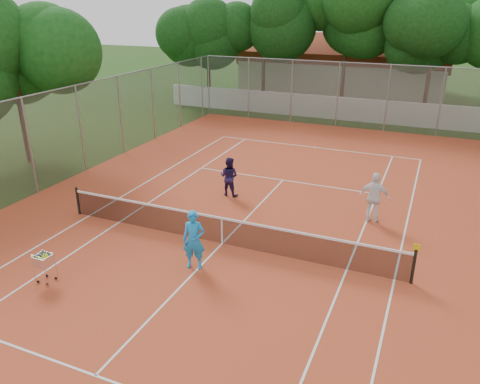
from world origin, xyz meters
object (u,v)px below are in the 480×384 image
at_px(tennis_net, 222,230).
at_px(player_far_right, 374,198).
at_px(player_near, 194,240).
at_px(clubhouse, 345,67).
at_px(ball_hopper, 45,267).
at_px(player_far_left, 229,177).

xyz_separation_m(tennis_net, player_far_right, (4.29, 3.67, 0.44)).
xyz_separation_m(player_near, player_far_right, (4.43, 5.32, 0.01)).
relative_size(clubhouse, ball_hopper, 17.54).
bearing_deg(player_near, clubhouse, 78.19).
distance_m(clubhouse, player_far_right, 26.13).
bearing_deg(player_far_left, player_far_right, 179.18).
distance_m(tennis_net, player_near, 1.71).
bearing_deg(ball_hopper, player_near, 24.44).
bearing_deg(player_far_right, player_far_left, -1.37).
xyz_separation_m(tennis_net, clubhouse, (-2.00, 29.00, 1.69)).
bearing_deg(player_near, player_far_left, 88.63).
xyz_separation_m(clubhouse, player_far_left, (0.49, -25.10, -1.37)).
xyz_separation_m(player_far_left, player_far_right, (5.80, -0.23, 0.12)).
xyz_separation_m(player_near, ball_hopper, (-3.52, -2.36, -0.45)).
height_order(tennis_net, clubhouse, clubhouse).
height_order(player_far_left, ball_hopper, player_far_left).
height_order(tennis_net, player_near, player_near).
relative_size(tennis_net, player_far_right, 6.38).
distance_m(player_near, player_far_right, 6.92).
distance_m(clubhouse, player_near, 30.73).
relative_size(player_near, player_far_right, 0.99).
distance_m(tennis_net, ball_hopper, 5.42).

